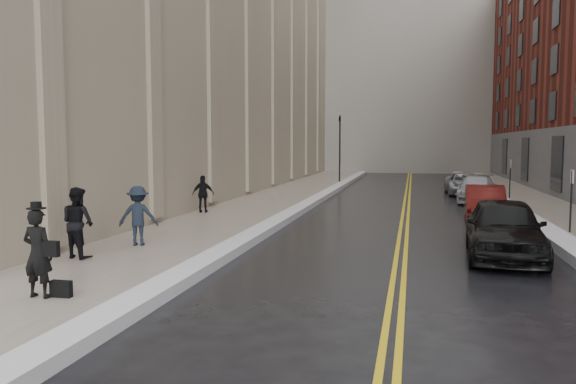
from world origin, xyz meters
The scene contains 18 objects.
ground centered at (0.00, 0.00, 0.00)m, with size 160.00×160.00×0.00m, color black.
sidewalk_left centered at (-4.50, 16.00, 0.07)m, with size 4.00×64.00×0.15m, color gray.
sidewalk_right centered at (9.00, 16.00, 0.07)m, with size 3.00×64.00×0.15m, color gray.
lane_stripe_a centered at (2.38, 16.00, 0.00)m, with size 0.12×64.00×0.01m, color gold.
lane_stripe_b centered at (2.62, 16.00, 0.00)m, with size 0.12×64.00×0.01m, color gold.
snow_ridge_left centered at (-2.20, 16.00, 0.13)m, with size 0.70×60.80×0.26m, color white.
snow_ridge_right centered at (7.15, 16.00, 0.15)m, with size 0.85×60.80×0.30m, color white.
traffic_signal centered at (-2.60, 30.00, 3.08)m, with size 0.18×0.15×5.20m.
parking_sign_near centered at (7.90, 8.00, 1.36)m, with size 0.06×0.35×2.23m.
parking_sign_far centered at (7.90, 20.00, 1.36)m, with size 0.06×0.35×2.23m.
car_black centered at (5.20, 3.79, 0.82)m, with size 1.93×4.79×1.63m, color black.
car_maroon centered at (5.63, 11.62, 0.70)m, with size 1.49×4.27×1.41m, color #450F0C.
car_silver_near centered at (6.14, 19.01, 0.70)m, with size 1.96×4.83×1.40m, color #9DA0A5.
car_silver_far centered at (5.91, 23.39, 0.66)m, with size 2.20×4.77×1.33m, color #A7AAAF.
pedestrian_main centered at (-4.15, -2.78, 1.00)m, with size 0.62×0.41×1.71m, color black.
pedestrian_a centered at (-5.59, 0.74, 1.06)m, with size 0.89×0.69×1.83m, color black.
pedestrian_b centered at (-4.94, 2.74, 1.01)m, with size 1.11×0.64×1.71m, color black.
pedestrian_c centered at (-5.92, 10.42, 0.94)m, with size 0.93×0.39×1.59m, color black.
Camera 1 is at (2.77, -12.00, 3.08)m, focal length 35.00 mm.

